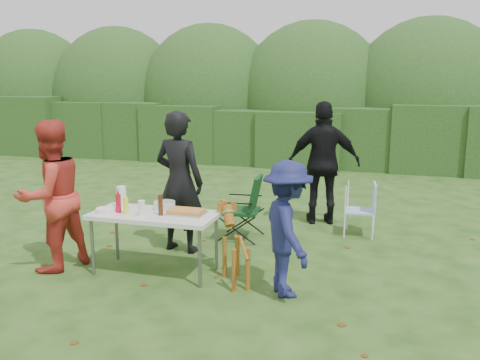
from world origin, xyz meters
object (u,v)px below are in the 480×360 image
(person_red_jacket, at_px, (51,196))
(lawn_chair, at_px, (360,209))
(person_cook, at_px, (179,182))
(mustard_bottle, at_px, (126,206))
(person_black_puffy, at_px, (324,163))
(ketchup_bottle, at_px, (118,203))
(folding_table, at_px, (154,218))
(paper_towel_roll, at_px, (122,197))
(camping_chair, at_px, (240,207))
(dog, at_px, (236,248))
(child, at_px, (288,229))
(beer_bottle, at_px, (160,205))

(person_red_jacket, distance_m, lawn_chair, 4.33)
(person_cook, height_order, mustard_bottle, person_cook)
(person_black_puffy, distance_m, ketchup_bottle, 3.51)
(folding_table, height_order, mustard_bottle, mustard_bottle)
(mustard_bottle, distance_m, paper_towel_roll, 0.37)
(camping_chair, bearing_deg, person_black_puffy, -135.34)
(folding_table, height_order, person_red_jacket, person_red_jacket)
(dog, height_order, camping_chair, camping_chair)
(folding_table, distance_m, camping_chair, 1.68)
(folding_table, height_order, person_black_puffy, person_black_puffy)
(person_red_jacket, xyz_separation_m, dog, (2.28, 0.18, -0.50))
(folding_table, relative_size, person_cook, 0.79)
(folding_table, relative_size, paper_towel_roll, 5.77)
(person_cook, xyz_separation_m, person_red_jacket, (-1.21, -1.07, -0.04))
(person_black_puffy, distance_m, lawn_chair, 0.98)
(person_black_puffy, xyz_separation_m, child, (0.00, -2.92, -0.25))
(folding_table, bearing_deg, camping_chair, 68.76)
(folding_table, xyz_separation_m, camping_chair, (0.61, 1.56, -0.21))
(person_cook, relative_size, person_black_puffy, 0.97)
(person_red_jacket, bearing_deg, person_black_puffy, 155.43)
(person_cook, xyz_separation_m, lawn_chair, (2.30, 1.41, -0.55))
(person_red_jacket, relative_size, mustard_bottle, 9.17)
(folding_table, relative_size, child, 1.02)
(mustard_bottle, bearing_deg, lawn_chair, 43.18)
(mustard_bottle, bearing_deg, folding_table, 24.78)
(folding_table, distance_m, beer_bottle, 0.22)
(child, distance_m, dog, 0.70)
(person_cook, relative_size, lawn_chair, 2.37)
(ketchup_bottle, bearing_deg, child, -2.19)
(person_black_puffy, distance_m, dog, 2.92)
(person_black_puffy, distance_m, child, 2.93)
(person_cook, distance_m, lawn_chair, 2.75)
(dog, height_order, lawn_chair, dog)
(folding_table, bearing_deg, ketchup_bottle, -167.87)
(folding_table, xyz_separation_m, paper_towel_roll, (-0.52, 0.16, 0.18))
(lawn_chair, bearing_deg, folding_table, 39.57)
(dog, bearing_deg, folding_table, 55.63)
(person_cook, bearing_deg, beer_bottle, 108.31)
(camping_chair, height_order, lawn_chair, camping_chair)
(mustard_bottle, bearing_deg, beer_bottle, 10.42)
(person_cook, relative_size, mustard_bottle, 9.53)
(folding_table, xyz_separation_m, dog, (1.03, -0.04, -0.27))
(folding_table, distance_m, person_cook, 0.89)
(camping_chair, bearing_deg, paper_towel_roll, 46.90)
(folding_table, bearing_deg, person_red_jacket, -169.76)
(dog, relative_size, paper_towel_roll, 3.41)
(dog, bearing_deg, ketchup_bottle, 59.90)
(mustard_bottle, height_order, beer_bottle, beer_bottle)
(child, relative_size, beer_bottle, 6.13)
(person_cook, xyz_separation_m, mustard_bottle, (-0.26, -0.98, -0.11))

